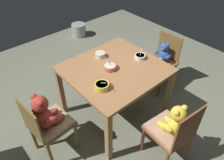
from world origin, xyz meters
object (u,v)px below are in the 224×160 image
teddy_chair_near_left (46,118)px  porridge_bowl_yellow_near_left (102,86)px  porridge_bowl_white_near_right (140,57)px  teddy_chair_near_front (173,127)px  teddy_chair_near_right (163,58)px  porridge_bowl_cream_far_center (100,55)px  metal_pail (79,30)px  porridge_bowl_terracotta_center (110,67)px  dining_table (115,75)px

teddy_chair_near_left → porridge_bowl_yellow_near_left: 0.66m
porridge_bowl_white_near_right → teddy_chair_near_front: bearing=-114.6°
teddy_chair_near_right → teddy_chair_near_left: size_ratio=0.94×
porridge_bowl_cream_far_center → teddy_chair_near_left: bearing=-164.1°
teddy_chair_near_right → porridge_bowl_cream_far_center: (-0.91, 0.30, 0.29)m
teddy_chair_near_front → porridge_bowl_white_near_right: size_ratio=6.53×
porridge_bowl_white_near_right → metal_pail: porridge_bowl_white_near_right is taller
porridge_bowl_white_near_right → porridge_bowl_yellow_near_left: bearing=-170.3°
metal_pail → teddy_chair_near_front: bearing=-106.7°
teddy_chair_near_front → porridge_bowl_yellow_near_left: bearing=30.0°
porridge_bowl_cream_far_center → porridge_bowl_terracotta_center: bearing=-105.3°
teddy_chair_near_left → porridge_bowl_white_near_right: (1.29, -0.08, 0.23)m
teddy_chair_near_right → porridge_bowl_cream_far_center: same height
teddy_chair_near_left → porridge_bowl_yellow_near_left: size_ratio=5.37×
teddy_chair_near_right → porridge_bowl_yellow_near_left: 1.31m
teddy_chair_near_front → porridge_bowl_cream_far_center: size_ratio=7.08×
teddy_chair_near_left → dining_table: bearing=-6.6°
teddy_chair_near_right → porridge_bowl_white_near_right: size_ratio=6.16×
porridge_bowl_terracotta_center → dining_table: bearing=-27.8°
teddy_chair_near_front → dining_table: bearing=4.9°
dining_table → porridge_bowl_cream_far_center: bearing=86.2°
dining_table → porridge_bowl_terracotta_center: size_ratio=6.64×
teddy_chair_near_left → porridge_bowl_terracotta_center: porridge_bowl_terracotta_center is taller
teddy_chair_near_left → porridge_bowl_white_near_right: same height
porridge_bowl_white_near_right → metal_pail: (0.53, 2.20, -0.65)m
porridge_bowl_white_near_right → metal_pail: size_ratio=0.45×
porridge_bowl_yellow_near_left → porridge_bowl_terracotta_center: bearing=35.5°
dining_table → teddy_chair_near_right: bearing=-0.5°
teddy_chair_near_right → porridge_bowl_yellow_near_left: porridge_bowl_yellow_near_left is taller
teddy_chair_near_front → porridge_bowl_yellow_near_left: 0.82m
teddy_chair_near_front → porridge_bowl_terracotta_center: (-0.04, 0.91, 0.25)m
teddy_chair_near_left → porridge_bowl_cream_far_center: bearing=10.9°
porridge_bowl_cream_far_center → porridge_bowl_white_near_right: bearing=-44.7°
porridge_bowl_cream_far_center → dining_table: bearing=-93.8°
teddy_chair_near_right → porridge_bowl_terracotta_center: size_ratio=4.97×
teddy_chair_near_front → teddy_chair_near_left: teddy_chair_near_left is taller
porridge_bowl_terracotta_center → metal_pail: size_ratio=0.56×
teddy_chair_near_front → porridge_bowl_yellow_near_left: porridge_bowl_yellow_near_left is taller
teddy_chair_near_right → porridge_bowl_white_near_right: 0.63m
porridge_bowl_terracotta_center → porridge_bowl_cream_far_center: 0.28m
porridge_bowl_terracotta_center → porridge_bowl_yellow_near_left: bearing=-144.5°
porridge_bowl_cream_far_center → metal_pail: 2.16m
teddy_chair_near_front → porridge_bowl_terracotta_center: bearing=8.2°
teddy_chair_near_left → porridge_bowl_yellow_near_left: bearing=-23.9°
dining_table → porridge_bowl_cream_far_center: porridge_bowl_cream_far_center is taller
porridge_bowl_white_near_right → porridge_bowl_cream_far_center: (-0.35, 0.35, 0.01)m
dining_table → teddy_chair_near_front: 0.90m
teddy_chair_near_right → porridge_bowl_cream_far_center: size_ratio=6.69×
porridge_bowl_yellow_near_left → metal_pail: 2.71m
porridge_bowl_cream_far_center → metal_pail: porridge_bowl_cream_far_center is taller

